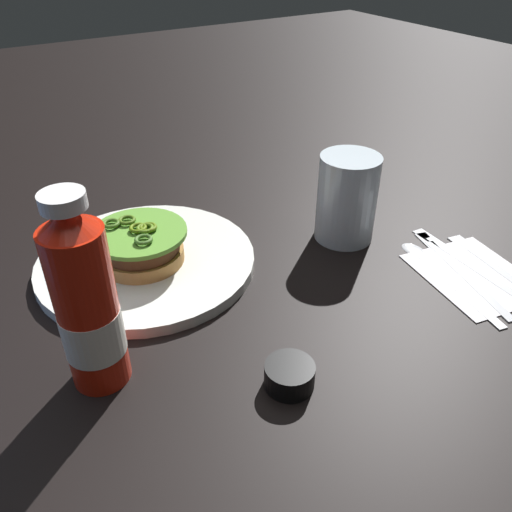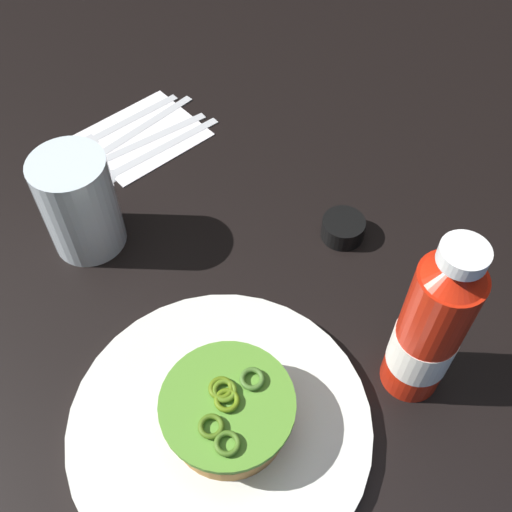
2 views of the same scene
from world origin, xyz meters
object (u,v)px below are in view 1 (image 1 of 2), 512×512
(napkin, at_px, (474,275))
(spoon_utensil, at_px, (437,267))
(ketchup_bottle, at_px, (87,306))
(dinner_plate, at_px, (147,261))
(condiment_cup, at_px, (289,375))
(fork_utensil, at_px, (488,259))
(water_glass, at_px, (347,198))
(butter_knife, at_px, (467,260))
(steak_knife, at_px, (455,264))
(burger_sandwich, at_px, (141,245))

(napkin, bearing_deg, spoon_utensil, 42.15)
(spoon_utensil, bearing_deg, ketchup_bottle, 83.57)
(dinner_plate, bearing_deg, napkin, -124.63)
(dinner_plate, xyz_separation_m, napkin, (-0.25, -0.36, -0.01))
(dinner_plate, bearing_deg, condiment_cup, -170.90)
(fork_utensil, distance_m, spoon_utensil, 0.08)
(napkin, bearing_deg, dinner_plate, 55.37)
(water_glass, height_order, butter_knife, water_glass)
(condiment_cup, bearing_deg, steak_knife, -80.17)
(steak_knife, bearing_deg, burger_sandwich, 59.15)
(dinner_plate, xyz_separation_m, spoon_utensil, (-0.21, -0.33, -0.00))
(dinner_plate, height_order, steak_knife, dinner_plate)
(burger_sandwich, distance_m, condiment_cup, 0.27)
(water_glass, xyz_separation_m, spoon_utensil, (-0.13, -0.05, -0.06))
(dinner_plate, height_order, butter_knife, dinner_plate)
(dinner_plate, bearing_deg, ketchup_bottle, 145.02)
(dinner_plate, bearing_deg, steak_knife, -121.98)
(ketchup_bottle, height_order, steak_knife, ketchup_bottle)
(fork_utensil, bearing_deg, burger_sandwich, 60.45)
(napkin, bearing_deg, ketchup_bottle, 79.77)
(dinner_plate, height_order, fork_utensil, dinner_plate)
(butter_knife, bearing_deg, steak_knife, 84.52)
(butter_knife, xyz_separation_m, spoon_utensil, (0.01, 0.05, -0.00))
(ketchup_bottle, distance_m, fork_utensil, 0.53)
(dinner_plate, height_order, spoon_utensil, dinner_plate)
(burger_sandwich, height_order, ketchup_bottle, ketchup_bottle)
(water_glass, xyz_separation_m, fork_utensil, (-0.16, -0.12, -0.06))
(ketchup_bottle, height_order, spoon_utensil, ketchup_bottle)
(burger_sandwich, xyz_separation_m, condiment_cup, (-0.27, -0.05, -0.03))
(ketchup_bottle, height_order, condiment_cup, ketchup_bottle)
(water_glass, distance_m, condiment_cup, 0.31)
(water_glass, xyz_separation_m, napkin, (-0.17, -0.08, -0.06))
(ketchup_bottle, distance_m, steak_knife, 0.48)
(water_glass, xyz_separation_m, condiment_cup, (-0.19, 0.23, -0.05))
(water_glass, bearing_deg, dinner_plate, 73.94)
(condiment_cup, distance_m, spoon_utensil, 0.29)
(ketchup_bottle, relative_size, fork_utensil, 1.21)
(ketchup_bottle, distance_m, condiment_cup, 0.21)
(condiment_cup, relative_size, steak_knife, 0.25)
(ketchup_bottle, distance_m, napkin, 0.49)
(napkin, bearing_deg, butter_knife, -30.13)
(burger_sandwich, relative_size, condiment_cup, 2.40)
(burger_sandwich, relative_size, napkin, 0.81)
(condiment_cup, height_order, spoon_utensil, condiment_cup)
(water_glass, height_order, steak_knife, water_glass)
(butter_knife, height_order, spoon_utensil, same)
(steak_knife, bearing_deg, napkin, -168.13)
(condiment_cup, relative_size, spoon_utensil, 0.26)
(fork_utensil, height_order, steak_knife, same)
(butter_knife, bearing_deg, ketchup_bottle, 82.99)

